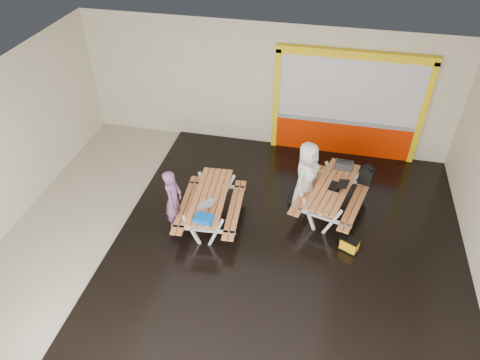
% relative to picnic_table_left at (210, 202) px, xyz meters
% --- Properties ---
extents(room, '(10.02, 8.02, 3.52)m').
position_rel_picnic_table_left_xyz_m(room, '(0.58, -0.47, 1.14)').
color(room, '#BFB5A2').
rests_on(room, ground).
extents(deck, '(7.50, 7.98, 0.05)m').
position_rel_picnic_table_left_xyz_m(deck, '(1.83, -0.47, -0.59)').
color(deck, black).
rests_on(deck, room).
extents(kiosk, '(3.88, 0.16, 3.00)m').
position_rel_picnic_table_left_xyz_m(kiosk, '(2.78, 3.46, 0.83)').
color(kiosk, red).
rests_on(kiosk, room).
extents(picnic_table_left, '(1.48, 2.08, 0.80)m').
position_rel_picnic_table_left_xyz_m(picnic_table_left, '(0.00, 0.00, 0.00)').
color(picnic_table_left, '#D88045').
rests_on(picnic_table_left, deck).
extents(picnic_table_right, '(1.85, 2.32, 0.82)m').
position_rel_picnic_table_left_xyz_m(picnic_table_right, '(2.64, 0.93, 0.01)').
color(picnic_table_right, '#D88045').
rests_on(picnic_table_right, deck).
extents(person_left, '(0.38, 0.56, 1.50)m').
position_rel_picnic_table_left_xyz_m(person_left, '(-0.73, -0.36, 0.22)').
color(person_left, '#7B4E7C').
rests_on(person_left, deck).
extents(person_right, '(0.82, 0.99, 1.74)m').
position_rel_picnic_table_left_xyz_m(person_right, '(2.01, 1.10, 0.24)').
color(person_right, white).
rests_on(person_right, deck).
extents(laptop_left, '(0.41, 0.38, 0.15)m').
position_rel_picnic_table_left_xyz_m(laptop_left, '(0.02, -0.34, 0.24)').
color(laptop_left, silver).
rests_on(laptop_left, picnic_table_left).
extents(laptop_right, '(0.48, 0.44, 0.17)m').
position_rel_picnic_table_left_xyz_m(laptop_right, '(2.74, 0.87, 0.26)').
color(laptop_right, black).
rests_on(laptop_right, picnic_table_right).
extents(blue_pouch, '(0.40, 0.30, 0.11)m').
position_rel_picnic_table_left_xyz_m(blue_pouch, '(0.09, -0.81, 0.24)').
color(blue_pouch, blue).
rests_on(blue_pouch, picnic_table_left).
extents(toolbox, '(0.43, 0.24, 0.24)m').
position_rel_picnic_table_left_xyz_m(toolbox, '(2.84, 1.62, 0.30)').
color(toolbox, black).
rests_on(toolbox, picnic_table_right).
extents(backpack, '(0.35, 0.28, 0.51)m').
position_rel_picnic_table_left_xyz_m(backpack, '(3.38, 1.57, 0.13)').
color(backpack, black).
rests_on(backpack, picnic_table_right).
extents(dark_case, '(0.37, 0.28, 0.14)m').
position_rel_picnic_table_left_xyz_m(dark_case, '(1.83, 1.09, -0.49)').
color(dark_case, black).
rests_on(dark_case, deck).
extents(fluke_bag, '(0.44, 0.38, 0.32)m').
position_rel_picnic_table_left_xyz_m(fluke_bag, '(3.12, -0.26, -0.40)').
color(fluke_bag, black).
rests_on(fluke_bag, deck).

